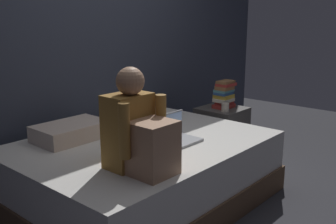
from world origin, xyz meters
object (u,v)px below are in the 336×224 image
(book_stack, at_px, (224,95))
(mug, at_px, (225,108))
(nightstand, at_px, (221,133))
(bed, at_px, (143,172))
(pillow, at_px, (71,131))
(clothes_pile, at_px, (147,112))
(laptop, at_px, (176,135))
(person_sitting, at_px, (138,132))

(book_stack, distance_m, mug, 0.20)
(nightstand, bearing_deg, bed, -174.87)
(pillow, bearing_deg, clothes_pile, 1.35)
(nightstand, distance_m, pillow, 1.71)
(laptop, distance_m, pillow, 0.83)
(nightstand, height_order, laptop, laptop)
(laptop, distance_m, clothes_pile, 0.79)
(bed, height_order, book_stack, book_stack)
(nightstand, relative_size, clothes_pile, 2.35)
(pillow, distance_m, book_stack, 1.70)
(mug, bearing_deg, laptop, -168.34)
(nightstand, distance_m, person_sitting, 1.89)
(clothes_pile, bearing_deg, person_sitting, -138.32)
(mug, bearing_deg, nightstand, 42.69)
(person_sitting, height_order, pillow, person_sitting)
(laptop, bearing_deg, clothes_pile, 60.43)
(mug, bearing_deg, pillow, 163.40)
(person_sitting, xyz_separation_m, book_stack, (1.75, 0.50, -0.09))
(book_stack, xyz_separation_m, clothes_pile, (-0.77, 0.37, -0.10))
(bed, relative_size, person_sitting, 3.05)
(pillow, bearing_deg, mug, -16.60)
(book_stack, bearing_deg, bed, -175.50)
(book_stack, relative_size, mug, 3.25)
(nightstand, xyz_separation_m, clothes_pile, (-0.76, 0.35, 0.31))
(bed, xyz_separation_m, person_sitting, (-0.44, -0.40, 0.52))
(clothes_pile, bearing_deg, book_stack, -25.48)
(pillow, xyz_separation_m, book_stack, (1.66, -0.35, 0.09))
(nightstand, bearing_deg, book_stack, -57.57)
(pillow, bearing_deg, book_stack, -11.82)
(nightstand, bearing_deg, mug, -137.31)
(nightstand, bearing_deg, clothes_pile, 155.11)
(laptop, xyz_separation_m, book_stack, (1.16, 0.32, 0.10))
(book_stack, bearing_deg, clothes_pile, 154.52)
(mug, bearing_deg, clothes_pile, 143.18)
(nightstand, relative_size, mug, 6.01)
(book_stack, xyz_separation_m, mug, (-0.14, -0.11, -0.09))
(bed, xyz_separation_m, laptop, (0.15, -0.21, 0.32))
(mug, bearing_deg, book_stack, 37.44)
(nightstand, xyz_separation_m, person_sitting, (-1.74, -0.52, 0.50))
(bed, bearing_deg, pillow, 127.85)
(laptop, bearing_deg, mug, 11.66)
(nightstand, relative_size, pillow, 0.97)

